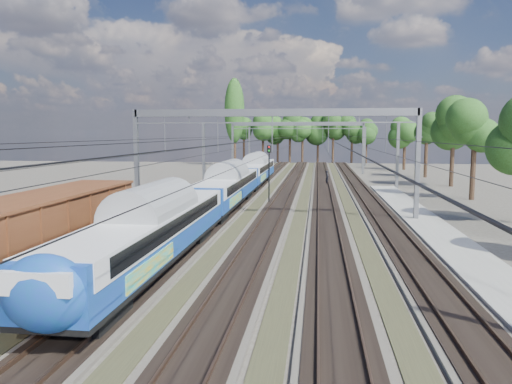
# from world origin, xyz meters

# --- Properties ---
(track_bed) EXTENTS (21.00, 130.00, 0.34)m
(track_bed) POSITION_xyz_m (-0.00, 45.00, 0.10)
(track_bed) COLOR #47423A
(track_bed) RESTS_ON ground
(platform) EXTENTS (3.00, 70.00, 0.30)m
(platform) POSITION_xyz_m (12.00, 20.00, 0.15)
(platform) COLOR gray
(platform) RESTS_ON ground
(catenary) EXTENTS (25.65, 130.00, 9.00)m
(catenary) POSITION_xyz_m (0.33, 52.69, 6.40)
(catenary) COLOR slate
(catenary) RESTS_ON ground
(tree_belt) EXTENTS (40.19, 99.29, 12.04)m
(tree_belt) POSITION_xyz_m (7.37, 95.05, 8.16)
(tree_belt) COLOR black
(tree_belt) RESTS_ON ground
(poplar) EXTENTS (4.40, 4.40, 19.04)m
(poplar) POSITION_xyz_m (-14.50, 98.00, 11.89)
(poplar) COLOR black
(poplar) RESTS_ON ground
(emu_train) EXTENTS (3.01, 63.68, 4.40)m
(emu_train) POSITION_xyz_m (-4.50, 34.19, 2.59)
(emu_train) COLOR black
(emu_train) RESTS_ON ground
(freight_boxcar) EXTENTS (3.24, 15.66, 4.04)m
(freight_boxcar) POSITION_xyz_m (-9.00, 10.55, 2.46)
(freight_boxcar) COLOR black
(freight_boxcar) RESTS_ON ground
(worker) EXTENTS (0.55, 0.76, 1.96)m
(worker) POSITION_xyz_m (5.03, 58.76, 0.98)
(worker) COLOR black
(worker) RESTS_ON ground
(signal_near) EXTENTS (0.42, 0.39, 5.85)m
(signal_near) POSITION_xyz_m (-1.13, 38.96, 3.70)
(signal_near) COLOR black
(signal_near) RESTS_ON ground
(signal_far) EXTENTS (0.39, 0.36, 5.65)m
(signal_far) POSITION_xyz_m (12.21, 86.47, 3.58)
(signal_far) COLOR black
(signal_far) RESTS_ON ground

